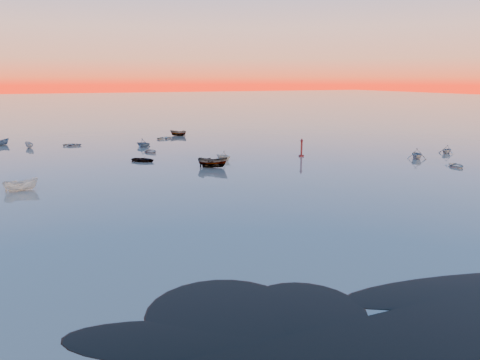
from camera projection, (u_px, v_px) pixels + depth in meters
ground at (115, 130)px, 118.99m from camera, size 600.00×600.00×0.00m
mud_lobes at (371, 296)px, 28.38m from camera, size 140.00×6.00×0.07m
moored_fleet at (159, 158)px, 76.83m from camera, size 124.00×58.00×1.20m
boat_near_center at (21, 190)px, 54.83m from camera, size 1.77×3.93×1.34m
boat_near_right at (223, 160)px, 75.05m from camera, size 3.68×2.66×1.17m
channel_marker at (302, 149)px, 78.32m from camera, size 0.89×0.89×3.15m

